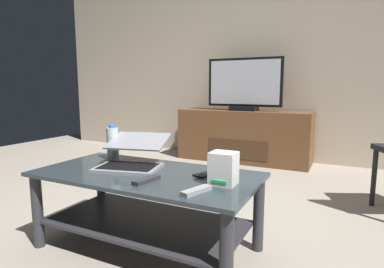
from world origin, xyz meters
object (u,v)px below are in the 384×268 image
tv_remote (197,191)px  soundbar_remote (147,180)px  router_box (224,168)px  cell_phone (207,174)px  coffee_table (146,197)px  laptop (133,156)px  television (244,85)px  water_bottle_near (113,143)px  media_cabinet (244,136)px

tv_remote → soundbar_remote: bearing=-168.7°
router_box → cell_phone: 0.19m
coffee_table → soundbar_remote: (0.10, -0.14, 0.15)m
coffee_table → laptop: (-0.15, 0.08, 0.20)m
television → water_bottle_near: bearing=-95.7°
router_box → water_bottle_near: 0.85m
coffee_table → cell_phone: (0.32, 0.10, 0.14)m
television → soundbar_remote: (0.26, -2.45, -0.48)m
media_cabinet → cell_phone: bearing=-77.9°
laptop → soundbar_remote: 0.33m
media_cabinet → laptop: 2.26m
coffee_table → cell_phone: size_ratio=8.77×
laptop → router_box: (0.60, -0.09, 0.02)m
tv_remote → soundbar_remote: (-0.29, 0.04, 0.00)m
water_bottle_near → soundbar_remote: bearing=-33.5°
coffee_table → router_box: 0.50m
coffee_table → cell_phone: cell_phone is taller
water_bottle_near → television: bearing=84.3°
router_box → soundbar_remote: size_ratio=0.99×
television → soundbar_remote: television is taller
television → laptop: television is taller
router_box → laptop: bearing=171.9°
soundbar_remote → tv_remote: bearing=2.9°
coffee_table → soundbar_remote: 0.23m
coffee_table → tv_remote: tv_remote is taller
laptop → soundbar_remote: bearing=-41.5°
laptop → soundbar_remote: size_ratio=2.96×
television → media_cabinet: bearing=90.0°
television → cell_phone: (0.48, -2.20, -0.48)m
water_bottle_near → cell_phone: (0.69, -0.07, -0.10)m
water_bottle_near → tv_remote: water_bottle_near is taller
water_bottle_near → soundbar_remote: (0.47, -0.31, -0.10)m
cell_phone → soundbar_remote: 0.33m
media_cabinet → television: television is taller
laptop → cell_phone: laptop is taller
media_cabinet → router_box: size_ratio=10.07×
cell_phone → tv_remote: tv_remote is taller
media_cabinet → tv_remote: size_ratio=9.94×
tv_remote → soundbar_remote: 0.29m
tv_remote → router_box: bearing=88.7°
water_bottle_near → laptop: bearing=-22.6°
media_cabinet → television: 0.61m
television → soundbar_remote: 2.51m
laptop → router_box: 0.61m
tv_remote → soundbar_remote: same height
laptop → soundbar_remote: laptop is taller
router_box → cell_phone: router_box is taller
water_bottle_near → tv_remote: 0.85m
cell_phone → media_cabinet: bearing=124.3°
television → water_bottle_near: (-0.21, -2.13, -0.38)m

